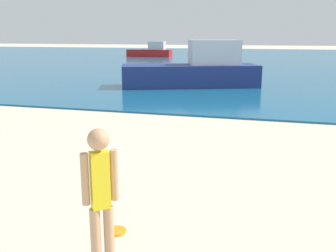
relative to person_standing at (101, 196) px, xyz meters
name	(u,v)px	position (x,y,z in m)	size (l,w,h in m)	color
water	(262,59)	(-0.09, 38.09, -0.87)	(160.00, 60.00, 0.06)	#14567F
person_standing	(101,196)	(0.00, 0.00, 0.00)	(0.30, 0.26, 1.58)	tan
frisbee	(116,231)	(-0.26, 0.90, -0.88)	(0.26, 0.26, 0.03)	orange
boat_near	(195,70)	(-2.20, 14.77, -0.09)	(6.65, 4.19, 2.16)	navy
boat_far	(151,51)	(-12.44, 38.97, -0.25)	(5.03, 1.74, 1.70)	red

